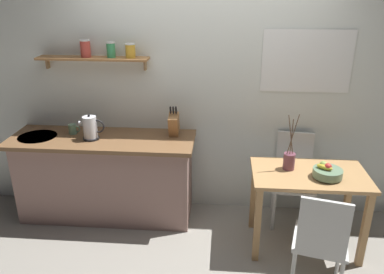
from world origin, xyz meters
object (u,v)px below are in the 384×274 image
at_px(knife_block, 174,124).
at_px(dining_chair_far, 293,174).
at_px(dining_chair_near, 321,239).
at_px(dining_table, 308,187).
at_px(twig_vase, 289,160).
at_px(coffee_mug_by_sink, 73,129).
at_px(electric_kettle, 91,128).
at_px(fruit_bowl, 327,172).

bearing_deg(knife_block, dining_chair_far, 0.76).
height_order(dining_chair_near, dining_chair_far, dining_chair_far).
distance_m(dining_table, twig_vase, 0.29).
height_order(twig_vase, knife_block, twig_vase).
bearing_deg(dining_chair_far, twig_vase, -108.33).
bearing_deg(dining_table, twig_vase, 159.63).
bearing_deg(dining_table, dining_chair_far, 95.97).
distance_m(knife_block, coffee_mug_by_sink, 1.03).
xyz_separation_m(dining_chair_near, twig_vase, (-0.17, 0.67, 0.34)).
distance_m(dining_table, electric_kettle, 2.11).
bearing_deg(electric_kettle, coffee_mug_by_sink, 151.67).
bearing_deg(dining_chair_far, dining_chair_near, -87.79).
bearing_deg(dining_chair_near, knife_block, 140.12).
height_order(twig_vase, coffee_mug_by_sink, twig_vase).
bearing_deg(twig_vase, fruit_bowl, -25.62).
relative_size(dining_chair_far, fruit_bowl, 3.69).
bearing_deg(twig_vase, dining_chair_near, -75.65).
distance_m(dining_chair_far, electric_kettle, 2.07).
height_order(dining_chair_far, fruit_bowl, dining_chair_far).
relative_size(dining_table, electric_kettle, 3.94).
xyz_separation_m(twig_vase, coffee_mug_by_sink, (-2.10, 0.35, 0.10)).
bearing_deg(dining_table, dining_chair_near, -90.66).
distance_m(twig_vase, knife_block, 1.16).
relative_size(twig_vase, knife_block, 1.63).
distance_m(dining_table, coffee_mug_by_sink, 2.34).
bearing_deg(dining_chair_far, dining_table, -84.03).
height_order(electric_kettle, knife_block, knife_block).
bearing_deg(dining_table, coffee_mug_by_sink, 169.71).
distance_m(dining_chair_far, knife_block, 1.31).
height_order(fruit_bowl, electric_kettle, electric_kettle).
relative_size(twig_vase, coffee_mug_by_sink, 4.33).
bearing_deg(electric_kettle, fruit_bowl, -9.62).
bearing_deg(dining_chair_far, fruit_bowl, -72.36).
height_order(dining_table, fruit_bowl, fruit_bowl).
xyz_separation_m(dining_chair_near, coffee_mug_by_sink, (-2.27, 1.02, 0.44)).
distance_m(dining_table, knife_block, 1.39).
bearing_deg(electric_kettle, dining_chair_near, -23.60).
xyz_separation_m(dining_table, knife_block, (-1.26, 0.44, 0.40)).
bearing_deg(twig_vase, electric_kettle, 173.17).
bearing_deg(knife_block, electric_kettle, -169.12).
distance_m(dining_chair_far, twig_vase, 0.53).
distance_m(fruit_bowl, electric_kettle, 2.21).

